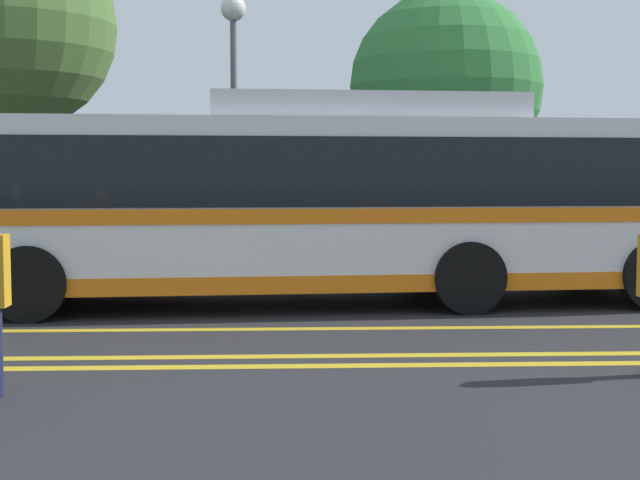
% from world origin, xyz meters
% --- Properties ---
extents(ground_plane, '(220.00, 220.00, 0.00)m').
position_xyz_m(ground_plane, '(0.00, 0.00, 0.00)').
color(ground_plane, '#262628').
extents(lane_strip_0, '(32.74, 0.20, 0.01)m').
position_xyz_m(lane_strip_0, '(-0.84, -2.41, 0.00)').
color(lane_strip_0, gold).
rests_on(lane_strip_0, ground_plane).
extents(lane_strip_1, '(32.74, 0.20, 0.01)m').
position_xyz_m(lane_strip_1, '(-0.84, -4.07, 0.00)').
color(lane_strip_1, gold).
rests_on(lane_strip_1, ground_plane).
extents(lane_strip_2, '(32.74, 0.20, 0.01)m').
position_xyz_m(lane_strip_2, '(-0.84, -4.56, 0.00)').
color(lane_strip_2, gold).
rests_on(lane_strip_2, ground_plane).
extents(curb_strip, '(40.74, 0.36, 0.15)m').
position_xyz_m(curb_strip, '(-0.84, 5.01, 0.07)').
color(curb_strip, '#99999E').
rests_on(curb_strip, ground_plane).
extents(transit_bus, '(13.19, 3.55, 3.05)m').
position_xyz_m(transit_bus, '(-0.82, -0.21, 1.55)').
color(transit_bus, silver).
rests_on(transit_bus, ground_plane).
extents(parked_car_1, '(4.43, 2.09, 1.52)m').
position_xyz_m(parked_car_1, '(-5.29, 3.42, 0.75)').
color(parked_car_1, navy).
rests_on(parked_car_1, ground_plane).
extents(street_lamp, '(0.55, 0.55, 5.78)m').
position_xyz_m(street_lamp, '(-2.45, 6.31, 4.41)').
color(street_lamp, '#59595E').
rests_on(street_lamp, ground_plane).
extents(tree_0, '(5.00, 5.00, 7.92)m').
position_xyz_m(tree_0, '(-7.80, 8.16, 5.41)').
color(tree_0, '#513823').
rests_on(tree_0, ground_plane).
extents(tree_3, '(4.27, 4.27, 5.99)m').
position_xyz_m(tree_3, '(2.25, 6.60, 3.85)').
color(tree_3, '#513823').
rests_on(tree_3, ground_plane).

